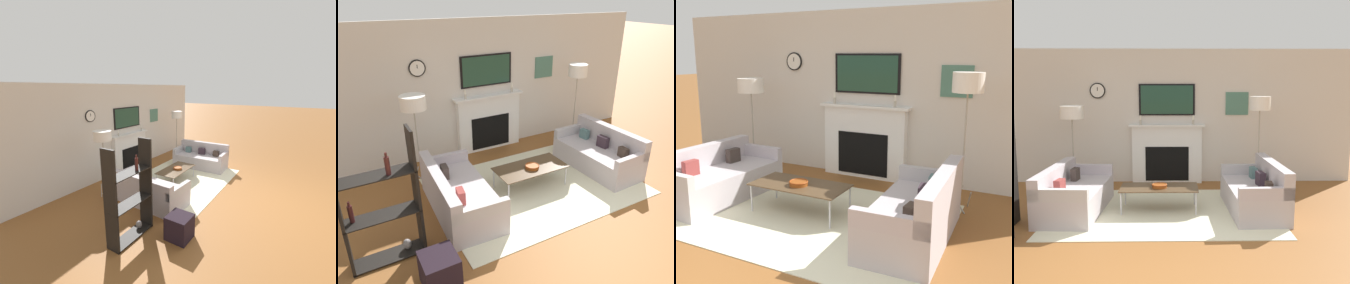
{
  "view_description": "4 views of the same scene",
  "coord_description": "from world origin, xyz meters",
  "views": [
    {
      "loc": [
        -5.2,
        -0.59,
        2.6
      ],
      "look_at": [
        0.28,
        2.94,
        1.02
      ],
      "focal_mm": 24.0,
      "sensor_mm": 36.0,
      "label": 1
    },
    {
      "loc": [
        -2.86,
        -1.68,
        3.12
      ],
      "look_at": [
        -0.31,
        2.9,
        0.72
      ],
      "focal_mm": 35.0,
      "sensor_mm": 36.0,
      "label": 2
    },
    {
      "loc": [
        2.57,
        -1.54,
        2.0
      ],
      "look_at": [
        0.34,
        2.81,
        0.9
      ],
      "focal_mm": 42.0,
      "sensor_mm": 36.0,
      "label": 3
    },
    {
      "loc": [
        0.17,
        -3.66,
        2.03
      ],
      "look_at": [
        0.28,
        3.04,
        1.02
      ],
      "focal_mm": 42.0,
      "sensor_mm": 36.0,
      "label": 4
    }
  ],
  "objects": [
    {
      "name": "fireplace_wall",
      "position": [
        0.0,
        4.31,
        1.24
      ],
      "size": [
        7.58,
        0.28,
        2.7
      ],
      "color": "silver",
      "rests_on": "ground_plane"
    },
    {
      "name": "couch_left",
      "position": [
        -1.44,
        2.38,
        0.27
      ],
      "size": [
        0.91,
        1.77,
        0.72
      ],
      "color": "#B2A8AC",
      "rests_on": "ground_plane"
    },
    {
      "name": "floor_lamp_right",
      "position": [
        1.71,
        3.49,
        1.63
      ],
      "size": [
        0.39,
        0.39,
        1.79
      ],
      "color": "#9E998E",
      "rests_on": "ground_plane"
    },
    {
      "name": "coffee_table",
      "position": [
        -0.09,
        2.43,
        0.36
      ],
      "size": [
        1.23,
        0.6,
        0.38
      ],
      "color": "#4C3823",
      "rests_on": "ground_plane"
    },
    {
      "name": "couch_right",
      "position": [
        1.45,
        2.38,
        0.28
      ],
      "size": [
        0.84,
        1.71,
        0.79
      ],
      "color": "#B2A8AC",
      "rests_on": "ground_plane"
    },
    {
      "name": "floor_lamp_left",
      "position": [
        -1.71,
        3.49,
        1.48
      ],
      "size": [
        0.42,
        0.42,
        1.62
      ],
      "color": "#9E998E",
      "rests_on": "ground_plane"
    },
    {
      "name": "area_rug",
      "position": [
        0.0,
        2.38,
        0.01
      ],
      "size": [
        3.5,
        2.45,
        0.01
      ],
      "color": "beige",
      "rests_on": "ground_plane"
    },
    {
      "name": "decorative_bowl",
      "position": [
        -0.08,
        2.39,
        0.42
      ],
      "size": [
        0.24,
        0.24,
        0.06
      ],
      "color": "#8D4115",
      "rests_on": "coffee_table"
    }
  ]
}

